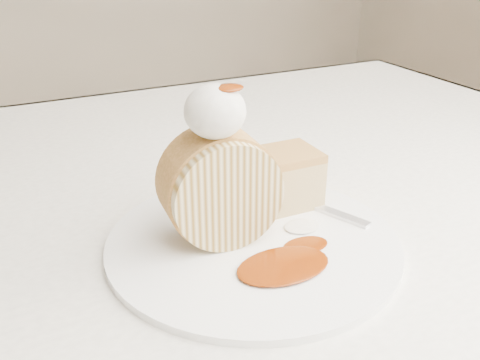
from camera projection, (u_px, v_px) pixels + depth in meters
name	position (u px, v px, depth m)	size (l,w,h in m)	color
table	(178.00, 244.00, 0.72)	(1.40, 0.90, 0.75)	white
plate	(253.00, 242.00, 0.55)	(0.30, 0.30, 0.01)	white
roulade_slice	(220.00, 188.00, 0.53)	(0.11, 0.11, 0.06)	beige
cake_chunk	(287.00, 181.00, 0.61)	(0.07, 0.06, 0.06)	#BC8747
whipped_cream	(215.00, 111.00, 0.49)	(0.06, 0.06, 0.05)	white
caramel_drizzle	(228.00, 81.00, 0.48)	(0.03, 0.02, 0.01)	#6C2404
caramel_pool	(283.00, 265.00, 0.50)	(0.09, 0.06, 0.00)	#6C2404
fork	(318.00, 207.00, 0.60)	(0.02, 0.18, 0.00)	silver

